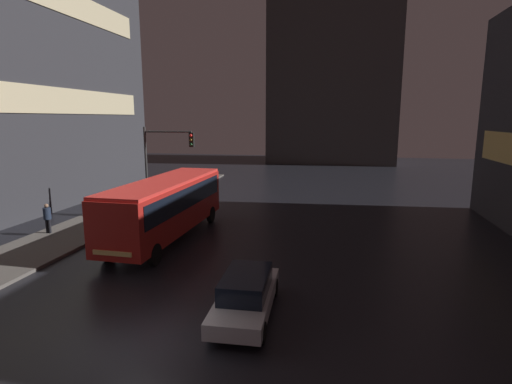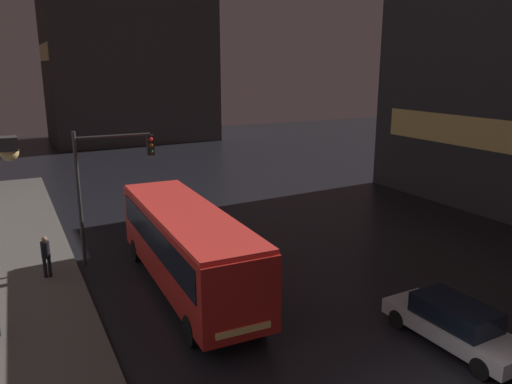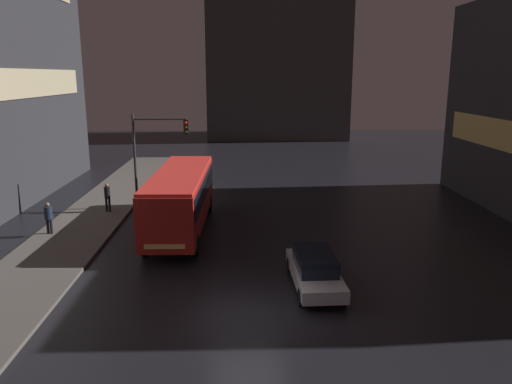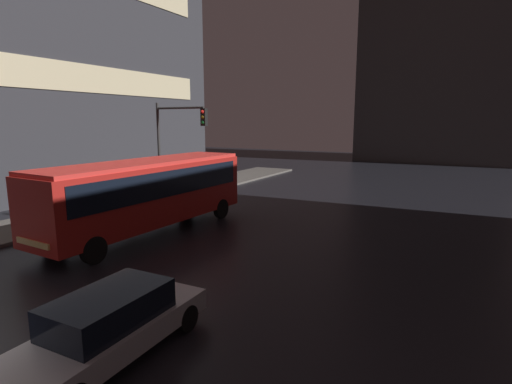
{
  "view_description": "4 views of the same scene",
  "coord_description": "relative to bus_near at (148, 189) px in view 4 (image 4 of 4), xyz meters",
  "views": [
    {
      "loc": [
        5.48,
        -9.61,
        6.51
      ],
      "look_at": [
        1.45,
        10.56,
        2.69
      ],
      "focal_mm": 28.0,
      "sensor_mm": 36.0,
      "label": 1
    },
    {
      "loc": [
        -9.24,
        -7.26,
        8.58
      ],
      "look_at": [
        1.26,
        13.41,
        2.69
      ],
      "focal_mm": 35.0,
      "sensor_mm": 36.0,
      "label": 2
    },
    {
      "loc": [
        -0.17,
        -15.9,
        8.25
      ],
      "look_at": [
        0.69,
        12.46,
        1.56
      ],
      "focal_mm": 35.0,
      "sensor_mm": 36.0,
      "label": 3
    },
    {
      "loc": [
        9.15,
        -2.78,
        4.97
      ],
      "look_at": [
        0.35,
        13.15,
        1.71
      ],
      "focal_mm": 28.0,
      "sensor_mm": 36.0,
      "label": 4
    }
  ],
  "objects": [
    {
      "name": "pedestrian_near",
      "position": [
        -6.78,
        -0.79,
        -0.86
      ],
      "size": [
        0.48,
        0.48,
        1.67
      ],
      "rotation": [
        0.0,
        0.0,
        0.21
      ],
      "color": "black",
      "rests_on": "sidewalk_left"
    },
    {
      "name": "bus_near",
      "position": [
        0.0,
        0.0,
        0.0
      ],
      "size": [
        2.83,
        10.67,
        3.26
      ],
      "rotation": [
        0.0,
        0.0,
        3.12
      ],
      "color": "#AD1E19",
      "rests_on": "ground"
    },
    {
      "name": "building_left_tower",
      "position": [
        -15.26,
        3.89,
        9.98
      ],
      "size": [
        10.07,
        28.99,
        23.99
      ],
      "color": "#2D2D33",
      "rests_on": "ground"
    },
    {
      "name": "sidewalk_left",
      "position": [
        -5.59,
        -0.1,
        -1.94
      ],
      "size": [
        4.0,
        48.0,
        0.15
      ],
      "color": "#56514C",
      "rests_on": "ground"
    },
    {
      "name": "traffic_light_main",
      "position": [
        -2.06,
        4.35,
        2.04
      ],
      "size": [
        3.42,
        0.35,
        5.95
      ],
      "color": "#2D2D2D",
      "rests_on": "ground"
    },
    {
      "name": "pedestrian_mid",
      "position": [
        -4.84,
        3.46,
        -0.84
      ],
      "size": [
        0.49,
        0.49,
        1.75
      ],
      "rotation": [
        0.0,
        0.0,
        3.93
      ],
      "color": "black",
      "rests_on": "sidewalk_left"
    },
    {
      "name": "car_taxi",
      "position": [
        6.13,
        -7.57,
        -1.27
      ],
      "size": [
        1.88,
        4.68,
        1.45
      ],
      "rotation": [
        0.0,
        0.0,
        3.18
      ],
      "color": "#B7B7BC",
      "rests_on": "ground"
    },
    {
      "name": "building_far_backdrop",
      "position": [
        8.02,
        42.55,
        12.24
      ],
      "size": [
        18.07,
        12.0,
        28.5
      ],
      "color": "#383333",
      "rests_on": "ground"
    }
  ]
}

